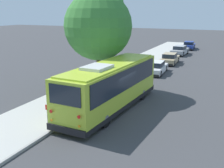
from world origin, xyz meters
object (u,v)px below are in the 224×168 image
Objects in this scene: parked_sedan_tan at (170,59)px; sign_post_near at (48,116)px; parked_sedan_blue at (189,46)px; parked_sedan_white at (156,68)px; parked_sedan_silver at (180,50)px; shuttle_bus at (111,84)px; sign_post_far at (69,107)px; fire_hydrant at (121,78)px; street_tree at (99,21)px.

sign_post_near is at bearing 173.86° from parked_sedan_tan.
parked_sedan_blue is 3.41× the size of sign_post_near.
parked_sedan_silver is at bearing -2.08° from parked_sedan_white.
parked_sedan_silver reaches higher than parked_sedan_blue.
shuttle_bus is 3.16m from sign_post_far.
parked_sedan_silver is at bearing -4.56° from fire_hydrant.
fire_hydrant is (-5.48, 1.63, -0.03)m from parked_sedan_white.
sign_post_near is at bearing 173.94° from parked_sedan_blue.
shuttle_bus is 6.68m from fire_hydrant.
parked_sedan_tan is 22.27m from sign_post_near.
parked_sedan_silver is 1.03× the size of parked_sedan_blue.
sign_post_near is (-29.63, 1.37, 0.21)m from parked_sedan_silver.
fire_hydrant is at bearing -18.90° from street_tree.
sign_post_far is at bearing 147.59° from shuttle_bus.
parked_sedan_white is at bearing 176.20° from parked_sedan_blue.
shuttle_bus is 1.20× the size of street_tree.
shuttle_bus is 7.66× the size of sign_post_near.
shuttle_bus is at bearing -35.70° from sign_post_far.
fire_hydrant is at bearing 169.35° from parked_sedan_tan.
shuttle_bus is at bearing -144.14° from street_tree.
sign_post_near is (-22.21, 1.60, 0.25)m from parked_sedan_tan.
street_tree is (-13.93, 2.59, 4.96)m from parked_sedan_tan.
sign_post_far is (-2.42, 1.74, -1.05)m from shuttle_bus.
shuttle_bus is 6.02m from street_tree.
parked_sedan_blue is at bearing -1.92° from parked_sedan_tan.
parked_sedan_blue is 5.59× the size of fire_hydrant.
shuttle_bus reaches higher than parked_sedan_white.
shuttle_bus reaches higher than sign_post_near.
street_tree is (3.78, 2.73, 3.81)m from shuttle_bus.
street_tree is 7.93× the size of sign_post_far.
sign_post_far is (-27.56, 1.37, 0.06)m from parked_sedan_silver.
sign_post_near is 10.80m from fire_hydrant.
fire_hydrant is at bearing 19.82° from shuttle_bus.
street_tree reaches higher than parked_sedan_tan.
fire_hydrant is (10.80, 0.13, -0.28)m from sign_post_near.
sign_post_far is at bearing 173.79° from parked_sedan_blue.
parked_sedan_silver is 18.90m from fire_hydrant.
parked_sedan_tan is at bearing -3.62° from parked_sedan_white.
sign_post_near reaches higher than fire_hydrant.
parked_sedan_blue is 28.60m from street_tree.
parked_sedan_tan is 0.54× the size of street_tree.
parked_sedan_silver is at bearing -0.27° from parked_sedan_tan.
parked_sedan_blue reaches higher than sign_post_far.
parked_sedan_silver is at bearing -6.32° from street_tree.
parked_sedan_blue is at bearing -2.63° from sign_post_far.
parked_sedan_blue is at bearing 1.22° from parked_sedan_silver.
parked_sedan_tan is at bearing -4.54° from sign_post_far.
shuttle_bus is 2.18× the size of parked_sedan_silver.
parked_sedan_silver reaches higher than fire_hydrant.
parked_sedan_blue is 0.53× the size of street_tree.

